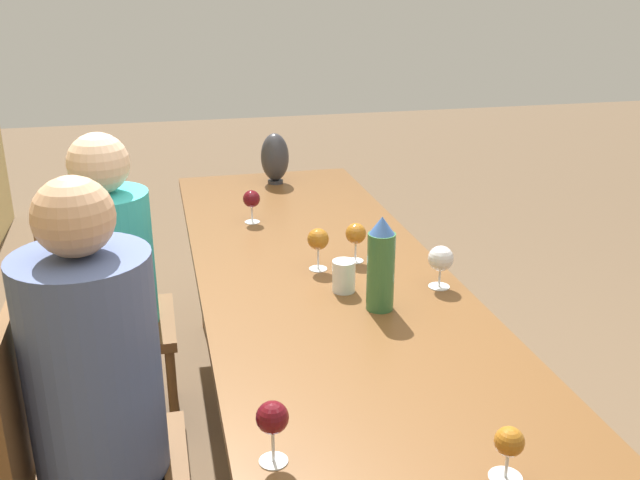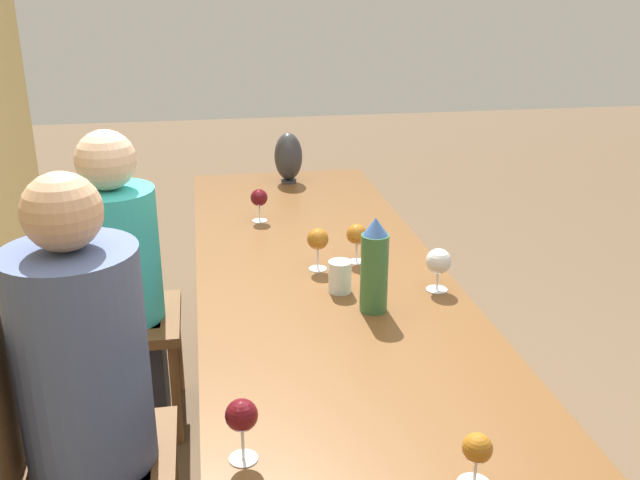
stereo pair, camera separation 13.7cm
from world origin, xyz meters
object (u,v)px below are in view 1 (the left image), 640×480
at_px(chair_far, 96,317).
at_px(person_far, 115,278).
at_px(water_tumbler, 344,276).
at_px(person_near, 102,397).
at_px(wine_glass_3, 509,444).
at_px(chair_near, 77,461).
at_px(wine_glass_5, 356,234).
at_px(wine_glass_2, 272,419).
at_px(wine_glass_4, 318,240).
at_px(wine_glass_1, 252,200).
at_px(vase, 275,158).
at_px(wine_glass_0, 441,259).
at_px(water_bottle, 381,265).

relative_size(chair_far, person_far, 0.76).
distance_m(water_tumbler, person_near, 0.81).
bearing_deg(wine_glass_3, chair_near, 55.10).
relative_size(wine_glass_5, person_near, 0.11).
relative_size(wine_glass_2, wine_glass_4, 0.97).
relative_size(water_tumbler, wine_glass_1, 0.76).
distance_m(wine_glass_4, chair_near, 1.00).
xyz_separation_m(water_tumbler, person_near, (-0.31, 0.73, -0.14)).
bearing_deg(vase, person_far, 133.88).
xyz_separation_m(wine_glass_2, wine_glass_3, (-0.16, -0.44, -0.02)).
height_order(vase, wine_glass_4, vase).
bearing_deg(person_far, water_tumbler, -127.60).
relative_size(water_tumbler, wine_glass_5, 0.73).
height_order(wine_glass_2, chair_far, same).
relative_size(wine_glass_2, wine_glass_3, 1.21).
xyz_separation_m(chair_near, chair_far, (0.88, 0.00, 0.00)).
bearing_deg(wine_glass_0, chair_near, 103.53).
distance_m(wine_glass_2, chair_far, 1.48).
relative_size(wine_glass_3, person_far, 0.10).
height_order(vase, chair_near, vase).
distance_m(wine_glass_3, chair_far, 1.79).
bearing_deg(wine_glass_1, wine_glass_2, 173.54).
distance_m(wine_glass_4, person_far, 0.82).
relative_size(wine_glass_0, chair_near, 0.15).
xyz_separation_m(wine_glass_0, person_near, (-0.27, 1.04, -0.18)).
distance_m(water_tumbler, wine_glass_0, 0.31).
bearing_deg(vase, wine_glass_1, 160.81).
bearing_deg(wine_glass_0, wine_glass_2, 138.06).
bearing_deg(wine_glass_5, water_tumbler, 155.69).
xyz_separation_m(water_tumbler, wine_glass_2, (-0.78, 0.36, 0.05)).
distance_m(water_tumbler, wine_glass_1, 0.75).
height_order(vase, wine_glass_3, vase).
relative_size(water_bottle, wine_glass_5, 2.09).
bearing_deg(water_bottle, water_tumbler, 26.52).
bearing_deg(person_far, wine_glass_1, -73.49).
xyz_separation_m(water_bottle, chair_far, (0.71, 0.89, -0.42)).
height_order(water_bottle, person_far, person_far).
xyz_separation_m(water_bottle, wine_glass_1, (0.87, 0.26, -0.05)).
height_order(wine_glass_0, wine_glass_5, same).
distance_m(wine_glass_1, person_far, 0.61).
bearing_deg(wine_glass_3, wine_glass_0, -13.95).
bearing_deg(wine_glass_2, wine_glass_0, -41.94).
bearing_deg(chair_far, wine_glass_0, -118.33).
distance_m(chair_far, person_far, 0.17).
bearing_deg(wine_glass_3, person_far, 28.51).
xyz_separation_m(water_bottle, chair_near, (-0.17, 0.89, -0.42)).
distance_m(vase, person_far, 1.05).
bearing_deg(chair_near, wine_glass_4, -57.18).
relative_size(water_bottle, wine_glass_0, 2.09).
bearing_deg(chair_far, wine_glass_1, -75.58).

